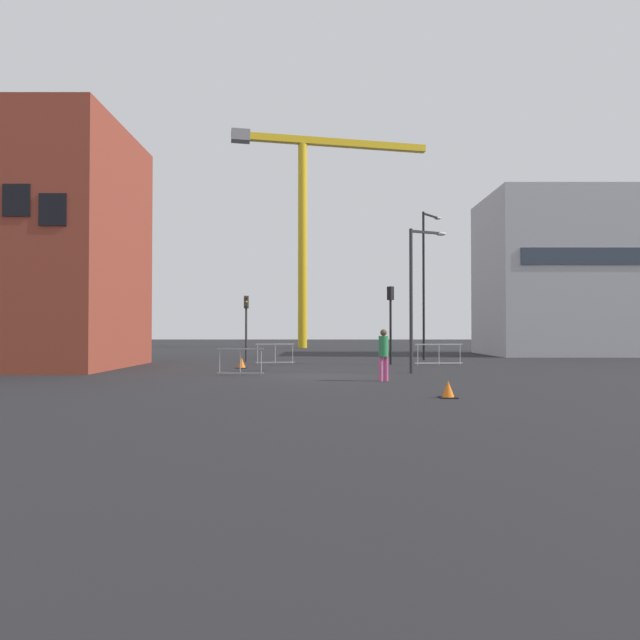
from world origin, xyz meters
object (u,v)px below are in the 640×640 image
(traffic_cone_striped, at_px, (241,363))
(traffic_light_near, at_px, (246,317))
(traffic_cone_orange, at_px, (448,390))
(streetlamp_short, at_px, (416,286))
(streetlamp_tall, at_px, (425,274))
(traffic_light_median, at_px, (390,312))
(pedestrian_walking, at_px, (383,351))
(construction_crane, at_px, (308,202))

(traffic_cone_striped, bearing_deg, traffic_light_near, 95.40)
(traffic_cone_orange, bearing_deg, streetlamp_short, 85.73)
(streetlamp_tall, relative_size, traffic_cone_striped, 17.43)
(streetlamp_short, distance_m, traffic_light_median, 5.70)
(traffic_light_median, relative_size, pedestrian_walking, 2.23)
(traffic_light_near, xyz_separation_m, traffic_light_median, (7.77, -2.30, 0.21))
(traffic_light_near, bearing_deg, pedestrian_walking, -61.05)
(traffic_light_near, xyz_separation_m, pedestrian_walking, (6.35, -11.47, -1.44))
(streetlamp_short, height_order, traffic_cone_striped, streetlamp_short)
(traffic_light_near, relative_size, traffic_light_median, 0.92)
(construction_crane, distance_m, traffic_cone_striped, 32.35)
(pedestrian_walking, relative_size, traffic_cone_striped, 3.56)
(traffic_cone_striped, bearing_deg, pedestrian_walking, -47.56)
(traffic_cone_orange, distance_m, traffic_cone_striped, 13.11)
(streetlamp_tall, height_order, traffic_cone_orange, streetlamp_tall)
(construction_crane, height_order, traffic_cone_orange, construction_crane)
(traffic_light_median, relative_size, traffic_cone_striped, 7.93)
(traffic_light_median, bearing_deg, construction_crane, 100.40)
(traffic_light_near, height_order, traffic_cone_striped, traffic_light_near)
(traffic_light_median, distance_m, traffic_cone_striped, 8.18)
(streetlamp_short, xyz_separation_m, traffic_cone_striped, (-7.64, 2.86, -3.37))
(pedestrian_walking, xyz_separation_m, traffic_cone_orange, (1.15, -4.66, -0.85))
(traffic_cone_striped, bearing_deg, traffic_cone_orange, -57.63)
(construction_crane, bearing_deg, traffic_cone_orange, -83.55)
(construction_crane, xyz_separation_m, traffic_light_near, (-2.98, -23.83, -12.09))
(streetlamp_tall, xyz_separation_m, pedestrian_walking, (-4.12, -13.67, -4.09))
(pedestrian_walking, bearing_deg, traffic_light_median, 81.14)
(traffic_light_median, height_order, traffic_cone_striped, traffic_light_median)
(streetlamp_tall, bearing_deg, traffic_light_median, -120.88)
(traffic_light_median, height_order, pedestrian_walking, traffic_light_median)
(streetlamp_tall, bearing_deg, streetlamp_short, -103.08)
(streetlamp_short, height_order, traffic_light_near, streetlamp_short)
(pedestrian_walking, bearing_deg, traffic_cone_striped, 132.44)
(traffic_cone_orange, bearing_deg, traffic_light_near, 114.93)
(streetlamp_tall, xyz_separation_m, streetlamp_short, (-2.35, -10.11, -1.55))
(construction_crane, relative_size, traffic_cone_orange, 47.02)
(construction_crane, xyz_separation_m, traffic_cone_striped, (-2.50, -28.89, -14.35))
(traffic_light_median, xyz_separation_m, traffic_cone_striped, (-7.30, -2.76, -2.47))
(streetlamp_short, distance_m, traffic_cone_striped, 8.82)
(construction_crane, xyz_separation_m, pedestrian_walking, (3.37, -35.30, -13.52))
(construction_crane, bearing_deg, pedestrian_walking, -84.55)
(construction_crane, distance_m, streetlamp_short, 33.98)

